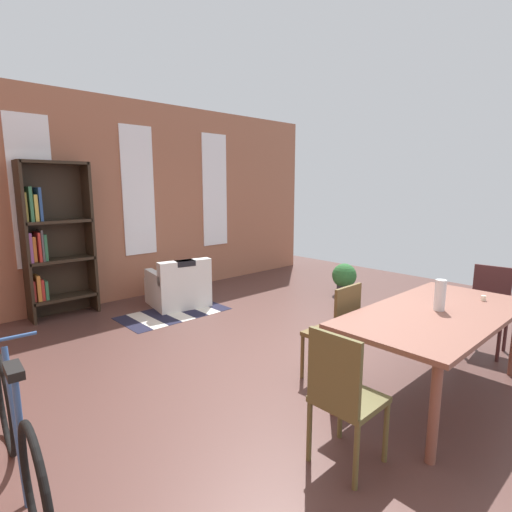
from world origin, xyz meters
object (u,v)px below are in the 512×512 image
Objects in this scene: bookshelf_tall at (53,240)px; armchair_white at (179,288)px; dining_chair_head_right at (488,306)px; bicycle_second at (18,438)px; potted_plant_by_shelf at (344,277)px; dining_chair_far_left at (336,330)px; vase_on_table at (440,295)px; dining_chair_head_left at (343,394)px; dining_table at (437,319)px.

armchair_white is at bearing -24.32° from bookshelf_tall.
dining_chair_head_right is 5.54m from bookshelf_tall.
bicycle_second is at bearing -136.06° from armchair_white.
dining_chair_far_left is at bearing -146.73° from potted_plant_by_shelf.
vase_on_table is 0.95m from dining_chair_far_left.
dining_chair_far_left is 0.54× the size of bicycle_second.
potted_plant_by_shelf is (2.40, -1.39, 0.02)m from armchair_white.
dining_chair_far_left is at bearing -10.24° from bicycle_second.
armchair_white is (-1.61, 3.82, -0.23)m from dining_chair_head_right.
dining_chair_head_left reaches higher than potted_plant_by_shelf.
vase_on_table is 0.13× the size of bookshelf_tall.
vase_on_table reaches higher than armchair_white.
bookshelf_tall is at bearing 109.07° from dining_chair_far_left.
bookshelf_tall reaches higher than dining_chair_far_left.
bicycle_second is (-1.21, -3.35, -0.75)m from bookshelf_tall.
vase_on_table reaches higher than dining_table.
dining_chair_head_left is at bearing -106.82° from armchair_white.
vase_on_table is 0.29× the size of armchair_white.
potted_plant_by_shelf is (2.15, 2.44, -0.60)m from vase_on_table.
dining_chair_head_left reaches higher than dining_table.
dining_chair_head_right reaches higher than bicycle_second.
potted_plant_by_shelf is (0.79, 2.43, -0.21)m from dining_chair_head_right.
potted_plant_by_shelf is at bearing 72.08° from dining_chair_head_right.
dining_chair_head_left is (-0.93, -0.72, 0.00)m from dining_chair_far_left.
bookshelf_tall reaches higher than dining_chair_head_right.
bookshelf_tall is 4.53m from potted_plant_by_shelf.
dining_chair_head_left is at bearing -179.83° from dining_chair_head_right.
armchair_white is at bearing 93.40° from dining_table.
dining_table is 2.13× the size of dining_chair_head_right.
armchair_white is 0.53× the size of bicycle_second.
bookshelf_tall is at bearing 111.65° from vase_on_table.
dining_table is 2.13× the size of dining_chair_head_left.
bookshelf_tall is 2.33× the size of armchair_white.
dining_chair_head_right is at bearing 0.30° from dining_table.
bicycle_second is at bearing 165.02° from dining_chair_head_right.
dining_chair_far_left is (-0.48, 0.72, -0.39)m from vase_on_table.
vase_on_table is at bearing -179.69° from dining_chair_head_right.
dining_chair_far_left is 1.00× the size of dining_chair_head_left.
dining_chair_head_right is 0.54× the size of bicycle_second.
dining_chair_head_left is 4.58m from bookshelf_tall.
dining_chair_far_left is (-1.84, 0.71, 0.00)m from dining_chair_head_right.
dining_chair_head_right is 4.52m from bicycle_second.
bookshelf_tall reaches higher than armchair_white.
dining_chair_head_right is 1.97m from dining_chair_far_left.
vase_on_table reaches higher than bicycle_second.
vase_on_table is 0.15× the size of bicycle_second.
dining_table is at bearing 180.00° from vase_on_table.
bookshelf_tall is at bearing 152.13° from potted_plant_by_shelf.
dining_chair_head_right is (1.36, 0.01, -0.39)m from vase_on_table.
dining_chair_far_left is 3.13m from armchair_white.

